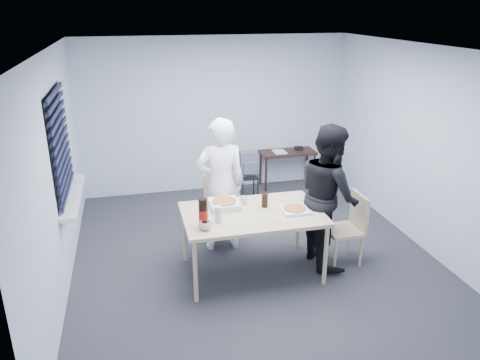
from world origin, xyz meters
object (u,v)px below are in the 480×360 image
object	(u,v)px
soda_bottle	(203,213)
person_black	(328,195)
chair_far	(220,202)
side_table	(288,156)
stool	(248,181)
mug_a	(206,225)
person_white	(221,185)
dining_table	(252,217)
chair_right	(350,223)
mug_b	(244,200)
backpack	(249,164)

from	to	relation	value
soda_bottle	person_black	bearing A→B (deg)	10.13
chair_far	side_table	size ratio (longest dim) A/B	0.92
person_black	soda_bottle	distance (m)	1.60
stool	mug_a	xyz separation A→B (m)	(-1.11, -2.42, 0.49)
person_white	stool	xyz separation A→B (m)	(0.74, 1.41, -0.53)
dining_table	chair_right	distance (m)	1.27
mug_b	soda_bottle	bearing A→B (deg)	-139.51
side_table	soda_bottle	xyz separation A→B (m)	(-1.96, -2.87, 0.38)
person_white	side_table	world-z (taller)	person_white
side_table	person_white	bearing A→B (deg)	-129.18
backpack	mug_b	distance (m)	1.92
chair_right	dining_table	bearing A→B (deg)	178.90
chair_far	person_black	xyz separation A→B (m)	(1.15, -0.95, 0.37)
person_black	mug_b	size ratio (longest dim) A/B	17.70
chair_far	person_white	distance (m)	0.49
dining_table	soda_bottle	size ratio (longest dim) A/B	5.00
dining_table	person_black	bearing A→B (deg)	3.41
chair_right	side_table	size ratio (longest dim) A/B	0.92
dining_table	chair_far	xyz separation A→B (m)	(-0.18, 1.01, -0.22)
person_black	stool	xyz separation A→B (m)	(-0.46, 2.05, -0.53)
dining_table	mug_b	size ratio (longest dim) A/B	16.17
backpack	mug_b	xyz separation A→B (m)	(-0.54, -1.83, 0.18)
person_black	soda_bottle	xyz separation A→B (m)	(-1.58, -0.28, 0.06)
person_black	stool	world-z (taller)	person_black
dining_table	chair_right	world-z (taller)	chair_right
chair_right	person_white	xyz separation A→B (m)	(-1.49, 0.72, 0.37)
person_white	soda_bottle	xyz separation A→B (m)	(-0.38, -0.92, 0.06)
stool	mug_b	xyz separation A→B (m)	(-0.54, -1.84, 0.48)
side_table	soda_bottle	distance (m)	3.50
soda_bottle	chair_far	bearing A→B (deg)	70.82
person_black	soda_bottle	size ratio (longest dim) A/B	5.47
side_table	mug_b	size ratio (longest dim) A/B	9.62
person_white	mug_a	xyz separation A→B (m)	(-0.37, -1.01, -0.05)
chair_right	stool	size ratio (longest dim) A/B	1.93
mug_a	mug_b	world-z (taller)	mug_a
chair_far	stool	size ratio (longest dim) A/B	1.93
chair_right	backpack	xyz separation A→B (m)	(-0.75, 2.12, 0.14)
backpack	dining_table	bearing A→B (deg)	-99.67
dining_table	stool	distance (m)	2.20
chair_far	soda_bottle	distance (m)	1.38
backpack	mug_a	size ratio (longest dim) A/B	3.22
mug_a	soda_bottle	xyz separation A→B (m)	(-0.01, 0.08, 0.11)
dining_table	person_black	distance (m)	0.98
stool	soda_bottle	world-z (taller)	soda_bottle
chair_far	backpack	xyz separation A→B (m)	(0.68, 1.09, 0.14)
side_table	backpack	xyz separation A→B (m)	(-0.85, -0.54, 0.09)
side_table	person_black	bearing A→B (deg)	-98.44
mug_b	person_white	bearing A→B (deg)	114.73
stool	mug_b	size ratio (longest dim) A/B	4.61
dining_table	mug_b	world-z (taller)	mug_b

